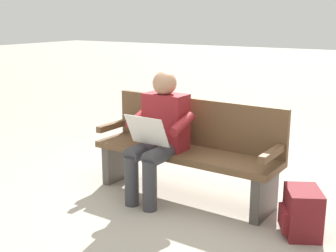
% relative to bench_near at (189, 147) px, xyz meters
% --- Properties ---
extents(ground_plane, '(40.00, 40.00, 0.00)m').
position_rel_bench_near_xyz_m(ground_plane, '(0.00, 0.07, -0.46)').
color(ground_plane, '#A89E8E').
extents(bench_near, '(1.82, 0.55, 0.90)m').
position_rel_bench_near_xyz_m(bench_near, '(0.00, 0.00, 0.00)').
color(bench_near, brown).
rests_on(bench_near, ground).
extents(person_seated, '(0.58, 0.58, 1.18)m').
position_rel_bench_near_xyz_m(person_seated, '(0.18, 0.23, 0.17)').
color(person_seated, maroon).
rests_on(person_seated, ground).
extents(backpack, '(0.39, 0.42, 0.37)m').
position_rel_bench_near_xyz_m(backpack, '(-1.16, 0.27, -0.28)').
color(backpack, maroon).
rests_on(backpack, ground).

